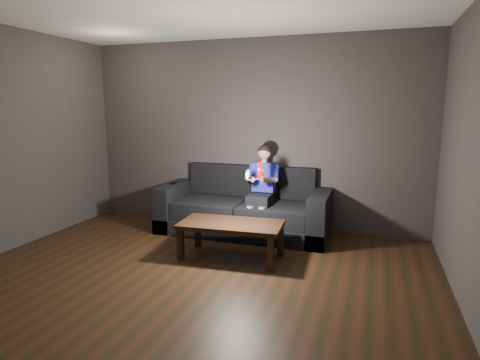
% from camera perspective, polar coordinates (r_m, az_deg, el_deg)
% --- Properties ---
extents(floor, '(5.00, 5.00, 0.00)m').
position_cam_1_polar(floor, '(3.93, -9.68, -16.13)').
color(floor, black).
rests_on(floor, ground).
extents(back_wall, '(5.00, 0.04, 2.70)m').
position_cam_1_polar(back_wall, '(5.85, 1.57, 6.50)').
color(back_wall, '#393332').
rests_on(back_wall, ground).
extents(sofa, '(2.35, 1.01, 0.91)m').
position_cam_1_polar(sofa, '(5.67, 0.68, -4.43)').
color(sofa, black).
rests_on(sofa, floor).
extents(child, '(0.45, 0.55, 1.10)m').
position_cam_1_polar(child, '(5.43, 3.16, -0.25)').
color(child, black).
rests_on(child, sofa).
extents(wii_remote_red, '(0.07, 0.09, 0.22)m').
position_cam_1_polar(wii_remote_red, '(4.97, 2.81, 1.35)').
color(wii_remote_red, '#C90100').
rests_on(wii_remote_red, child).
extents(nunchuk_white, '(0.07, 0.09, 0.14)m').
position_cam_1_polar(nunchuk_white, '(5.02, 1.07, 0.80)').
color(nunchuk_white, white).
rests_on(nunchuk_white, child).
extents(wii_remote_black, '(0.05, 0.16, 0.03)m').
position_cam_1_polar(wii_remote_black, '(5.91, -9.37, -0.38)').
color(wii_remote_black, black).
rests_on(wii_remote_black, sofa).
extents(coffee_table, '(1.21, 0.66, 0.43)m').
position_cam_1_polar(coffee_table, '(4.67, -1.27, -6.75)').
color(coffee_table, black).
rests_on(coffee_table, floor).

